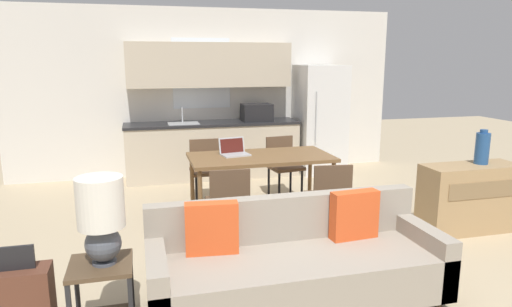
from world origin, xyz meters
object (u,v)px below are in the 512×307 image
side_table (102,289)px  credenza (469,198)px  refrigerator (320,119)px  dining_table (261,161)px  vase (482,148)px  dining_chair_far_right (283,163)px  dining_chair_near_right (329,195)px  table_lamp (101,215)px  laptop (234,151)px  couch (294,263)px  dining_chair_near_left (228,201)px  dining_chair_far_left (206,167)px

side_table → credenza: bearing=15.8°
side_table → refrigerator: bearing=51.4°
refrigerator → side_table: bearing=-128.6°
dining_table → refrigerator: bearing=52.1°
dining_table → vase: bearing=-22.4°
dining_chair_far_right → dining_chair_near_right: size_ratio=1.00×
dining_table → dining_chair_far_right: dining_chair_far_right is taller
side_table → credenza: size_ratio=0.50×
table_lamp → laptop: size_ratio=1.66×
dining_table → couch: 2.01m
dining_chair_near_right → dining_chair_near_left: 1.07m
credenza → dining_chair_near_left: (-2.69, 0.23, 0.11)m
side_table → dining_chair_far_right: dining_chair_far_right is taller
refrigerator → side_table: size_ratio=3.29×
dining_chair_near_right → dining_chair_near_left: bearing=3.0°
dining_table → dining_chair_near_right: bearing=-57.3°
refrigerator → dining_table: refrigerator is taller
refrigerator → couch: (-1.84, -3.98, -0.56)m
dining_chair_near_left → couch: bearing=106.2°
side_table → vase: bearing=15.7°
refrigerator → dining_chair_far_left: 2.49m
refrigerator → laptop: bearing=-134.6°
dining_table → dining_chair_far_right: 0.93m
dining_table → couch: couch is taller
refrigerator → credenza: bearing=-79.3°
refrigerator → dining_chair_near_right: (-1.06, -2.85, -0.41)m
dining_chair_far_right → dining_chair_near_left: (-1.06, -1.47, 0.00)m
side_table → dining_chair_far_right: (2.20, 2.79, 0.12)m
dining_chair_far_left → couch: bearing=-84.6°
dining_chair_far_right → dining_chair_far_left: (-1.06, 0.05, 0.00)m
dining_chair_far_right → dining_chair_near_right: 1.56m
dining_chair_far_right → dining_chair_near_left: 1.82m
table_lamp → dining_chair_far_left: size_ratio=0.71×
refrigerator → dining_chair_near_left: bearing=-127.5°
table_lamp → credenza: bearing=15.9°
dining_chair_far_left → laptop: laptop is taller
couch → side_table: (-1.42, -0.10, 0.03)m
table_lamp → dining_chair_far_right: bearing=52.1°
dining_chair_near_right → laptop: bearing=-41.6°
vase → dining_chair_far_right: size_ratio=0.45×
dining_chair_near_right → laptop: 1.30m
table_lamp → credenza: table_lamp is taller
couch → dining_chair_far_left: size_ratio=2.68×
table_lamp → vase: size_ratio=1.56×
couch → dining_chair_far_left: 2.75m
dining_table → table_lamp: bearing=-128.8°
credenza → dining_chair_near_left: bearing=175.0°
couch → vase: 2.79m
table_lamp → credenza: size_ratio=0.55×
dining_chair_far_left → side_table: bearing=-112.3°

